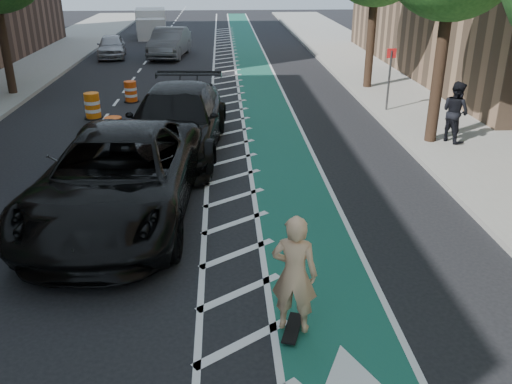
{
  "coord_description": "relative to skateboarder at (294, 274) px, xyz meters",
  "views": [
    {
      "loc": [
        1.28,
        -8.22,
        5.49
      ],
      "look_at": [
        1.91,
        2.0,
        1.1
      ],
      "focal_mm": 38.0,
      "sensor_mm": 36.0,
      "label": 1
    }
  ],
  "objects": [
    {
      "name": "buffer_strip",
      "position": [
        -0.8,
        11.19,
        -1.09
      ],
      "size": [
        1.4,
        90.0,
        0.01
      ],
      "primitive_type": "cube",
      "color": "silver",
      "rests_on": "ground"
    },
    {
      "name": "ground",
      "position": [
        -2.3,
        1.19,
        -1.09
      ],
      "size": [
        120.0,
        120.0,
        0.0
      ],
      "primitive_type": "plane",
      "color": "black",
      "rests_on": "ground"
    },
    {
      "name": "suv_far",
      "position": [
        -2.46,
        9.13,
        -0.12
      ],
      "size": [
        3.27,
        6.93,
        1.95
      ],
      "primitive_type": "imported",
      "rotation": [
        0.0,
        0.0,
        -0.08
      ],
      "color": "black",
      "rests_on": "ground"
    },
    {
      "name": "sign_post",
      "position": [
        5.3,
        13.19,
        0.26
      ],
      "size": [
        0.35,
        0.08,
        2.47
      ],
      "color": "#4C4C4C",
      "rests_on": "ground"
    },
    {
      "name": "car_silver",
      "position": [
        -7.73,
        27.25,
        -0.41
      ],
      "size": [
        2.09,
        4.15,
        1.36
      ],
      "primitive_type": "imported",
      "rotation": [
        0.0,
        0.0,
        0.13
      ],
      "color": "#ABABB1",
      "rests_on": "ground"
    },
    {
      "name": "skateboarder",
      "position": [
        0.0,
        0.0,
        0.0
      ],
      "size": [
        0.83,
        0.66,
        1.97
      ],
      "primitive_type": "imported",
      "rotation": [
        0.0,
        0.0,
        2.84
      ],
      "color": "tan",
      "rests_on": "skateboard"
    },
    {
      "name": "bike_lane",
      "position": [
        0.7,
        11.19,
        -1.09
      ],
      "size": [
        2.0,
        90.0,
        0.01
      ],
      "primitive_type": "cube",
      "color": "#17524B",
      "rests_on": "ground"
    },
    {
      "name": "barrel_b",
      "position": [
        -5.9,
        13.16,
        -0.63
      ],
      "size": [
        0.71,
        0.71,
        0.97
      ],
      "color": "orange",
      "rests_on": "ground"
    },
    {
      "name": "box_truck",
      "position": [
        -6.42,
        36.8,
        -0.16
      ],
      "size": [
        2.69,
        5.08,
        2.03
      ],
      "rotation": [
        0.0,
        0.0,
        0.11
      ],
      "color": "silver",
      "rests_on": "ground"
    },
    {
      "name": "car_grey",
      "position": [
        -4.2,
        27.2,
        -0.23
      ],
      "size": [
        2.42,
        5.39,
        1.72
      ],
      "primitive_type": "imported",
      "rotation": [
        0.0,
        0.0,
        -0.12
      ],
      "color": "#55565A",
      "rests_on": "ground"
    },
    {
      "name": "barrel_a",
      "position": [
        -4.5,
        9.8,
        -0.65
      ],
      "size": [
        0.69,
        0.69,
        0.94
      ],
      "color": "#FF560D",
      "rests_on": "ground"
    },
    {
      "name": "barrel_c",
      "position": [
        -4.87,
        15.69,
        -0.68
      ],
      "size": [
        0.64,
        0.64,
        0.87
      ],
      "color": "#E1480B",
      "rests_on": "ground"
    },
    {
      "name": "curb_right",
      "position": [
        4.75,
        11.19,
        -1.01
      ],
      "size": [
        0.12,
        90.0,
        0.16
      ],
      "primitive_type": "cube",
      "color": "gray",
      "rests_on": "ground"
    },
    {
      "name": "suv_near",
      "position": [
        -3.42,
        4.53,
        -0.1
      ],
      "size": [
        3.76,
        7.34,
        1.98
      ],
      "primitive_type": "imported",
      "rotation": [
        0.0,
        0.0,
        -0.07
      ],
      "color": "black",
      "rests_on": "ground"
    },
    {
      "name": "sidewalk_right",
      "position": [
        7.2,
        11.19,
        -1.02
      ],
      "size": [
        5.0,
        90.0,
        0.15
      ],
      "primitive_type": "cube",
      "color": "gray",
      "rests_on": "ground"
    },
    {
      "name": "skateboard",
      "position": [
        0.0,
        0.0,
        -1.0
      ],
      "size": [
        0.45,
        0.83,
        0.11
      ],
      "rotation": [
        0.0,
        0.0,
        -0.3
      ],
      "color": "black",
      "rests_on": "ground"
    },
    {
      "name": "pedestrian",
      "position": [
        6.26,
        9.17,
        0.02
      ],
      "size": [
        1.04,
        1.14,
        1.91
      ],
      "primitive_type": "imported",
      "rotation": [
        0.0,
        0.0,
        1.99
      ],
      "color": "black",
      "rests_on": "sidewalk_right"
    }
  ]
}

